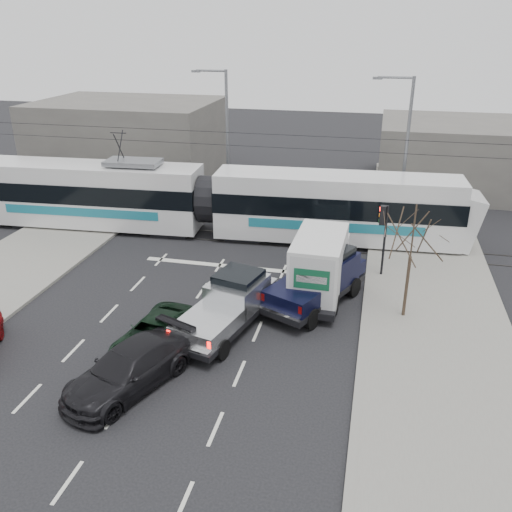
% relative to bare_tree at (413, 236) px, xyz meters
% --- Properties ---
extents(ground, '(120.00, 120.00, 0.00)m').
position_rel_bare_tree_xyz_m(ground, '(-7.60, -2.50, -3.79)').
color(ground, black).
rests_on(ground, ground).
extents(sidewalk_right, '(6.00, 60.00, 0.15)m').
position_rel_bare_tree_xyz_m(sidewalk_right, '(1.40, -2.50, -3.72)').
color(sidewalk_right, gray).
rests_on(sidewalk_right, ground).
extents(rails, '(60.00, 1.60, 0.03)m').
position_rel_bare_tree_xyz_m(rails, '(-7.60, 7.50, -3.78)').
color(rails, '#33302D').
rests_on(rails, ground).
extents(building_left, '(14.00, 10.00, 6.00)m').
position_rel_bare_tree_xyz_m(building_left, '(-21.60, 19.50, -0.79)').
color(building_left, '#67635D').
rests_on(building_left, ground).
extents(building_right, '(12.00, 10.00, 5.00)m').
position_rel_bare_tree_xyz_m(building_right, '(4.40, 21.50, -1.29)').
color(building_right, '#67635D').
rests_on(building_right, ground).
extents(bare_tree, '(2.40, 2.40, 5.00)m').
position_rel_bare_tree_xyz_m(bare_tree, '(0.00, 0.00, 0.00)').
color(bare_tree, '#47382B').
rests_on(bare_tree, ground).
extents(traffic_signal, '(0.44, 0.44, 3.60)m').
position_rel_bare_tree_xyz_m(traffic_signal, '(-1.13, 4.00, -1.05)').
color(traffic_signal, black).
rests_on(traffic_signal, ground).
extents(street_lamp_near, '(2.38, 0.25, 9.00)m').
position_rel_bare_tree_xyz_m(street_lamp_near, '(-0.29, 11.50, 1.32)').
color(street_lamp_near, slate).
rests_on(street_lamp_near, ground).
extents(street_lamp_far, '(2.38, 0.25, 9.00)m').
position_rel_bare_tree_xyz_m(street_lamp_far, '(-11.79, 13.50, 1.32)').
color(street_lamp_far, slate).
rests_on(street_lamp_far, ground).
extents(catenary, '(60.00, 0.20, 7.00)m').
position_rel_bare_tree_xyz_m(catenary, '(-7.60, 7.50, 0.09)').
color(catenary, black).
rests_on(catenary, ground).
extents(tram, '(28.93, 4.55, 5.88)m').
position_rel_bare_tree_xyz_m(tram, '(-11.28, 7.86, -1.70)').
color(tram, silver).
rests_on(tram, ground).
extents(silver_pickup, '(3.39, 6.21, 2.14)m').
position_rel_bare_tree_xyz_m(silver_pickup, '(-7.12, -2.30, -2.73)').
color(silver_pickup, black).
rests_on(silver_pickup, ground).
extents(box_truck, '(2.31, 6.28, 3.11)m').
position_rel_bare_tree_xyz_m(box_truck, '(-3.82, 1.43, -2.25)').
color(box_truck, black).
rests_on(box_truck, ground).
extents(navy_pickup, '(4.31, 6.12, 2.43)m').
position_rel_bare_tree_xyz_m(navy_pickup, '(-3.74, 0.65, -2.59)').
color(navy_pickup, black).
rests_on(navy_pickup, ground).
extents(green_car, '(2.75, 4.80, 1.26)m').
position_rel_bare_tree_xyz_m(green_car, '(-9.50, -4.61, -3.16)').
color(green_car, black).
rests_on(green_car, ground).
extents(dark_car, '(3.91, 5.62, 1.51)m').
position_rel_bare_tree_xyz_m(dark_car, '(-9.43, -7.09, -3.04)').
color(dark_car, black).
rests_on(dark_car, ground).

